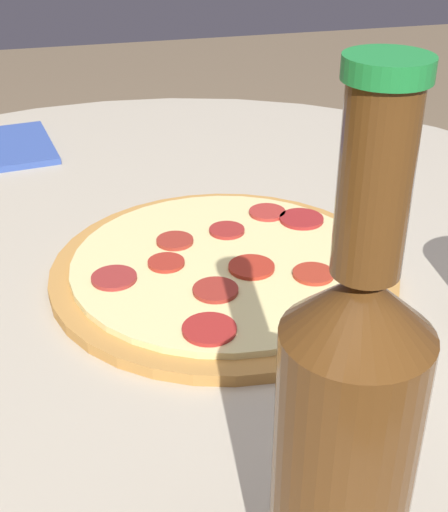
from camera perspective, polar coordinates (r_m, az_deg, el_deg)
The scene contains 4 objects.
table at distance 0.75m, azimuth -4.33°, elevation -11.77°, with size 1.05×1.05×0.71m.
pizza at distance 0.64m, azimuth 0.01°, elevation -0.94°, with size 0.31×0.31×0.02m.
beer_bottle at distance 0.32m, azimuth 9.63°, elevation -14.90°, with size 0.06×0.06×0.28m.
napkin at distance 0.96m, azimuth -16.36°, elevation 8.45°, with size 0.16×0.11×0.01m.
Camera 1 is at (-0.56, 0.08, 1.04)m, focal length 50.00 mm.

